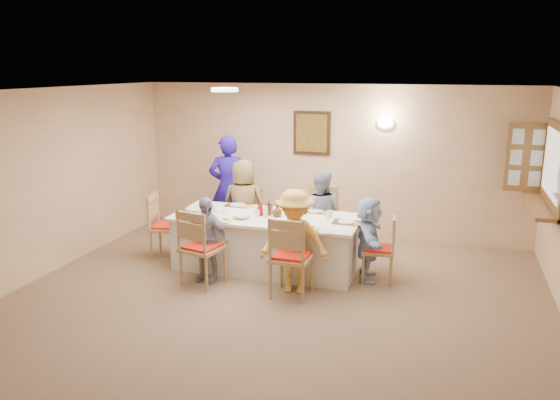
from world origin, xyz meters
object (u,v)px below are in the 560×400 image
(chair_front_left, at_px, (203,246))
(condiment_ketchup, at_px, (260,208))
(diner_back_left, at_px, (244,205))
(chair_back_right, at_px, (322,222))
(diner_right_end, at_px, (369,239))
(chair_back_left, at_px, (247,219))
(dining_table, at_px, (267,242))
(chair_right_end, at_px, (378,248))
(diner_back_right, at_px, (320,214))
(caregiver, at_px, (228,187))
(serving_hatch, at_px, (555,167))
(chair_left_end, at_px, (167,226))
(diner_front_left, at_px, (206,239))
(chair_front_right, at_px, (292,256))
(diner_front_right, at_px, (295,241))

(chair_front_left, bearing_deg, condiment_ketchup, -111.27)
(chair_front_left, relative_size, diner_back_left, 0.73)
(chair_back_right, relative_size, diner_right_end, 0.90)
(chair_back_left, distance_m, chair_front_left, 1.60)
(dining_table, distance_m, chair_back_right, 1.01)
(chair_right_end, xyz_separation_m, diner_back_right, (-0.95, 0.68, 0.21))
(chair_front_left, height_order, condiment_ketchup, chair_front_left)
(chair_back_right, bearing_deg, diner_back_right, -94.94)
(chair_front_left, bearing_deg, diner_back_left, -78.03)
(chair_front_left, distance_m, chair_right_end, 2.29)
(caregiver, height_order, condiment_ketchup, caregiver)
(serving_hatch, bearing_deg, chair_left_end, -171.20)
(dining_table, relative_size, chair_front_left, 2.52)
(diner_front_left, xyz_separation_m, diner_right_end, (2.02, 0.68, -0.00))
(chair_left_end, bearing_deg, caregiver, -34.12)
(serving_hatch, distance_m, diner_front_left, 4.61)
(diner_back_right, distance_m, diner_front_left, 1.82)
(chair_back_left, distance_m, condiment_ketchup, 1.05)
(serving_hatch, bearing_deg, chair_back_right, -179.86)
(condiment_ketchup, bearing_deg, diner_front_left, -127.70)
(chair_back_right, bearing_deg, caregiver, 163.08)
(chair_front_right, xyz_separation_m, diner_back_right, (-0.00, 1.48, 0.14))
(dining_table, height_order, chair_left_end, chair_left_end)
(diner_back_left, bearing_deg, caregiver, -51.04)
(chair_back_left, xyz_separation_m, diner_front_right, (1.20, -1.48, 0.20))
(diner_front_left, distance_m, caregiver, 1.91)
(chair_back_left, xyz_separation_m, chair_front_right, (1.20, -1.60, 0.06))
(diner_right_end, relative_size, condiment_ketchup, 5.31)
(chair_right_end, distance_m, diner_back_right, 1.19)
(serving_hatch, relative_size, chair_right_end, 1.68)
(chair_front_left, bearing_deg, chair_back_right, -114.90)
(chair_back_right, bearing_deg, chair_right_end, -45.04)
(diner_back_right, relative_size, diner_front_right, 0.99)
(chair_back_right, height_order, diner_front_left, diner_front_left)
(dining_table, xyz_separation_m, diner_front_left, (-0.60, -0.68, 0.19))
(serving_hatch, height_order, caregiver, serving_hatch)
(chair_right_end, height_order, condiment_ketchup, condiment_ketchup)
(diner_back_right, xyz_separation_m, diner_front_right, (0.00, -1.36, 0.01))
(dining_table, xyz_separation_m, chair_back_left, (-0.60, 0.80, 0.08))
(diner_front_right, xyz_separation_m, condiment_ketchup, (-0.68, 0.67, 0.21))
(chair_back_right, bearing_deg, diner_right_end, -49.23)
(chair_right_end, distance_m, diner_front_right, 1.19)
(diner_front_right, xyz_separation_m, diner_right_end, (0.82, 0.68, -0.09))
(chair_back_right, distance_m, condiment_ketchup, 1.12)
(chair_back_left, height_order, condiment_ketchup, condiment_ketchup)
(chair_right_end, bearing_deg, chair_back_left, -114.71)
(chair_front_right, relative_size, condiment_ketchup, 4.84)
(chair_front_left, bearing_deg, diner_front_left, -78.03)
(chair_back_right, distance_m, diner_right_end, 1.15)
(chair_right_end, bearing_deg, condiment_ketchup, -93.89)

